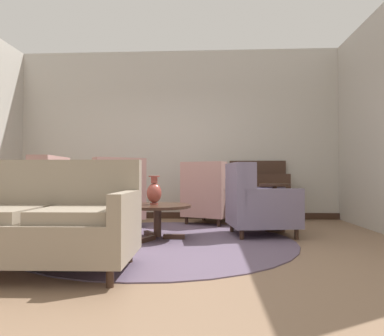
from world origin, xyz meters
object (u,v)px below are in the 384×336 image
(armchair_near_sideboard, at_px, (34,205))
(armchair_near_window, at_px, (115,199))
(armchair_foreground_right, at_px, (208,198))
(porcelain_vase, at_px, (154,192))
(side_table, at_px, (275,203))
(coffee_table, at_px, (157,211))
(sideboard, at_px, (259,194))
(settee, at_px, (42,224))
(armchair_far_left, at_px, (257,205))

(armchair_near_sideboard, bearing_deg, armchair_near_window, 141.60)
(armchair_foreground_right, bearing_deg, porcelain_vase, 87.70)
(porcelain_vase, height_order, side_table, porcelain_vase)
(coffee_table, xyz_separation_m, armchair_near_window, (-0.82, 0.96, 0.09))
(side_table, bearing_deg, coffee_table, -157.22)
(armchair_foreground_right, relative_size, sideboard, 0.97)
(coffee_table, distance_m, settee, 1.71)
(armchair_near_window, bearing_deg, armchair_far_left, 128.81)
(coffee_table, height_order, sideboard, sideboard)
(armchair_foreground_right, bearing_deg, armchair_near_window, 41.89)
(coffee_table, height_order, settee, settee)
(coffee_table, relative_size, porcelain_vase, 2.31)
(sideboard, bearing_deg, porcelain_vase, -130.19)
(porcelain_vase, bearing_deg, side_table, 21.87)
(settee, relative_size, sideboard, 1.46)
(side_table, bearing_deg, porcelain_vase, -158.13)
(coffee_table, distance_m, side_table, 1.78)
(porcelain_vase, relative_size, armchair_near_window, 0.33)
(porcelain_vase, height_order, sideboard, sideboard)
(coffee_table, bearing_deg, armchair_near_window, 130.50)
(side_table, bearing_deg, settee, -137.44)
(side_table, bearing_deg, sideboard, 92.27)
(settee, bearing_deg, armchair_far_left, 40.19)
(armchair_foreground_right, bearing_deg, armchair_near_sideboard, 58.84)
(armchair_foreground_right, distance_m, sideboard, 1.06)
(armchair_near_window, relative_size, armchair_near_sideboard, 1.05)
(settee, height_order, armchair_far_left, armchair_far_left)
(coffee_table, height_order, armchair_near_sideboard, armchair_near_sideboard)
(coffee_table, distance_m, armchair_foreground_right, 1.59)
(porcelain_vase, height_order, armchair_near_sideboard, armchair_near_sideboard)
(coffee_table, bearing_deg, side_table, 22.78)
(porcelain_vase, relative_size, side_table, 0.53)
(armchair_near_sideboard, relative_size, armchair_foreground_right, 1.00)
(sideboard, bearing_deg, armchair_far_left, -99.26)
(armchair_far_left, relative_size, sideboard, 0.90)
(porcelain_vase, distance_m, sideboard, 2.54)
(coffee_table, xyz_separation_m, armchair_foreground_right, (0.66, 1.44, 0.07))
(armchair_far_left, bearing_deg, armchair_near_window, 65.89)
(coffee_table, relative_size, armchair_near_sideboard, 0.81)
(settee, bearing_deg, coffee_table, 61.64)
(settee, xyz_separation_m, armchair_foreground_right, (1.43, 2.97, 0.03))
(armchair_foreground_right, height_order, side_table, armchair_foreground_right)
(settee, height_order, side_table, settee)
(porcelain_vase, bearing_deg, armchair_near_sideboard, -174.95)
(coffee_table, xyz_separation_m, sideboard, (1.59, 1.95, 0.12))
(armchair_foreground_right, xyz_separation_m, sideboard, (0.93, 0.50, 0.05))
(armchair_near_window, distance_m, side_table, 2.48)
(armchair_far_left, height_order, sideboard, sideboard)
(settee, bearing_deg, armchair_near_sideboard, 118.37)
(armchair_near_sideboard, height_order, armchair_far_left, armchair_near_sideboard)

